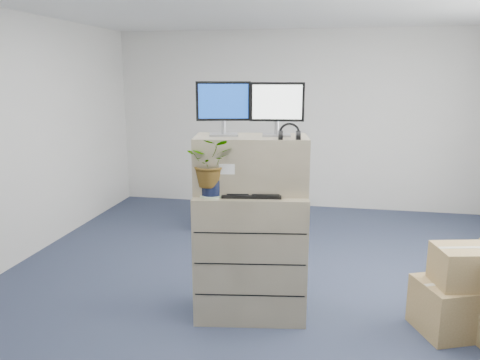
% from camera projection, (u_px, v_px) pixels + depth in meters
% --- Properties ---
extents(ground, '(7.00, 7.00, 0.00)m').
position_uv_depth(ground, '(274.00, 306.00, 4.37)').
color(ground, '#252C44').
rests_on(ground, ground).
extents(wall_back, '(6.00, 0.02, 2.80)m').
position_uv_depth(wall_back, '(302.00, 120.00, 7.42)').
color(wall_back, beige).
rests_on(wall_back, ground).
extents(filing_cabinet_lower, '(1.04, 0.72, 1.12)m').
position_uv_depth(filing_cabinet_lower, '(251.00, 253.00, 4.15)').
color(filing_cabinet_lower, gray).
rests_on(filing_cabinet_lower, ground).
extents(filing_cabinet_upper, '(1.02, 0.62, 0.48)m').
position_uv_depth(filing_cabinet_upper, '(251.00, 164.00, 4.03)').
color(filing_cabinet_upper, gray).
rests_on(filing_cabinet_upper, filing_cabinet_lower).
extents(monitor_left, '(0.46, 0.23, 0.46)m').
position_uv_depth(monitor_left, '(223.00, 105.00, 3.95)').
color(monitor_left, '#99999E').
rests_on(monitor_left, filing_cabinet_upper).
extents(monitor_right, '(0.46, 0.20, 0.45)m').
position_uv_depth(monitor_right, '(277.00, 106.00, 3.92)').
color(monitor_right, '#99999E').
rests_on(monitor_right, filing_cabinet_upper).
extents(headphones, '(0.18, 0.04, 0.17)m').
position_uv_depth(headphones, '(289.00, 133.00, 3.77)').
color(headphones, black).
rests_on(headphones, filing_cabinet_upper).
extents(keyboard, '(0.51, 0.27, 0.03)m').
position_uv_depth(keyboard, '(252.00, 195.00, 3.90)').
color(keyboard, black).
rests_on(keyboard, filing_cabinet_lower).
extents(mouse, '(0.13, 0.11, 0.04)m').
position_uv_depth(mouse, '(284.00, 192.00, 3.94)').
color(mouse, silver).
rests_on(mouse, filing_cabinet_lower).
extents(water_bottle, '(0.07, 0.07, 0.26)m').
position_uv_depth(water_bottle, '(256.00, 177.00, 4.03)').
color(water_bottle, gray).
rests_on(water_bottle, filing_cabinet_lower).
extents(phone_dock, '(0.08, 0.07, 0.15)m').
position_uv_depth(phone_dock, '(251.00, 185.00, 4.06)').
color(phone_dock, silver).
rests_on(phone_dock, filing_cabinet_lower).
extents(external_drive, '(0.20, 0.15, 0.06)m').
position_uv_depth(external_drive, '(284.00, 186.00, 4.14)').
color(external_drive, black).
rests_on(external_drive, filing_cabinet_lower).
extents(tissue_box, '(0.27, 0.17, 0.09)m').
position_uv_depth(tissue_box, '(294.00, 178.00, 4.10)').
color(tissue_box, '#4290E1').
rests_on(tissue_box, external_drive).
extents(potted_plant, '(0.41, 0.45, 0.40)m').
position_uv_depth(potted_plant, '(211.00, 169.00, 3.85)').
color(potted_plant, '#ACC7A0').
rests_on(potted_plant, filing_cabinet_lower).
extents(office_chair, '(0.71, 0.67, 0.69)m').
position_uv_depth(office_chair, '(228.00, 204.00, 6.52)').
color(office_chair, slate).
rests_on(office_chair, ground).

